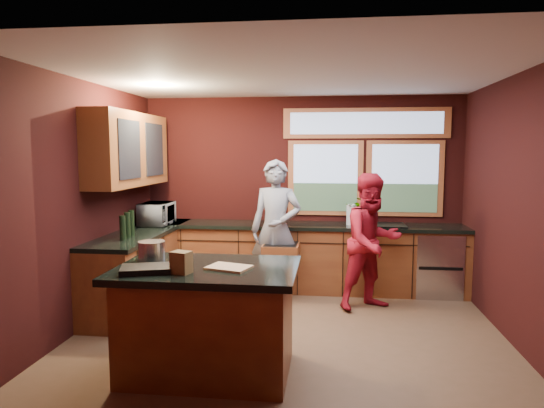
% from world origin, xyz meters
% --- Properties ---
extents(floor, '(4.50, 4.50, 0.00)m').
position_xyz_m(floor, '(0.00, 0.00, 0.00)').
color(floor, brown).
rests_on(floor, ground).
extents(room_shell, '(4.52, 4.02, 2.71)m').
position_xyz_m(room_shell, '(-0.60, 0.32, 1.80)').
color(room_shell, black).
rests_on(room_shell, ground).
extents(back_counter, '(4.50, 0.64, 0.93)m').
position_xyz_m(back_counter, '(0.20, 1.70, 0.46)').
color(back_counter, '#592715').
rests_on(back_counter, floor).
extents(left_counter, '(0.64, 2.30, 0.93)m').
position_xyz_m(left_counter, '(-1.95, 0.85, 0.47)').
color(left_counter, '#592715').
rests_on(left_counter, floor).
extents(island, '(1.55, 1.05, 0.95)m').
position_xyz_m(island, '(-0.62, -0.96, 0.48)').
color(island, '#592715').
rests_on(island, floor).
extents(person_grey, '(0.72, 0.53, 1.83)m').
position_xyz_m(person_grey, '(-0.27, 1.22, 0.91)').
color(person_grey, slate).
rests_on(person_grey, floor).
extents(person_red, '(1.02, 0.96, 1.67)m').
position_xyz_m(person_red, '(0.94, 0.98, 0.83)').
color(person_red, maroon).
rests_on(person_red, floor).
extents(microwave, '(0.38, 0.56, 0.30)m').
position_xyz_m(microwave, '(-1.92, 1.37, 1.08)').
color(microwave, '#999999').
rests_on(microwave, left_counter).
extents(potted_plant, '(0.34, 0.29, 0.38)m').
position_xyz_m(potted_plant, '(0.81, 1.75, 1.12)').
color(potted_plant, '#999999').
rests_on(potted_plant, back_counter).
extents(paper_towel, '(0.12, 0.12, 0.28)m').
position_xyz_m(paper_towel, '(0.71, 1.70, 1.07)').
color(paper_towel, silver).
rests_on(paper_towel, back_counter).
extents(cutting_board, '(0.41, 0.34, 0.02)m').
position_xyz_m(cutting_board, '(-0.42, -1.01, 0.95)').
color(cutting_board, tan).
rests_on(cutting_board, island).
extents(stock_pot, '(0.24, 0.24, 0.18)m').
position_xyz_m(stock_pot, '(-1.17, -0.81, 1.03)').
color(stock_pot, '#B1B1B6').
rests_on(stock_pot, island).
extents(paper_bag, '(0.18, 0.16, 0.18)m').
position_xyz_m(paper_bag, '(-0.77, -1.21, 1.03)').
color(paper_bag, brown).
rests_on(paper_bag, island).
extents(black_tray, '(0.47, 0.39, 0.05)m').
position_xyz_m(black_tray, '(-1.07, -1.21, 0.97)').
color(black_tray, black).
rests_on(black_tray, island).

